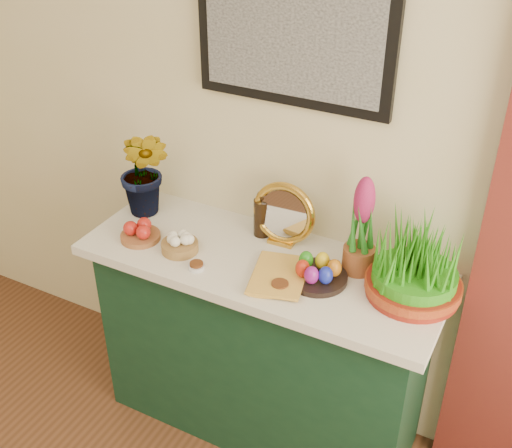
% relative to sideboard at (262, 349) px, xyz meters
% --- Properties ---
extents(sideboard, '(1.30, 0.45, 0.85)m').
position_rel_sideboard_xyz_m(sideboard, '(0.00, 0.00, 0.00)').
color(sideboard, '#133621').
rests_on(sideboard, ground).
extents(tablecloth, '(1.40, 0.55, 0.04)m').
position_rel_sideboard_xyz_m(tablecloth, '(0.00, 0.00, 0.45)').
color(tablecloth, silver).
rests_on(tablecloth, sideboard).
extents(hyacinth_green, '(0.27, 0.23, 0.52)m').
position_rel_sideboard_xyz_m(hyacinth_green, '(-0.58, 0.07, 0.73)').
color(hyacinth_green, '#25781F').
rests_on(hyacinth_green, tablecloth).
extents(apple_bowl, '(0.17, 0.17, 0.08)m').
position_rel_sideboard_xyz_m(apple_bowl, '(-0.49, -0.11, 0.50)').
color(apple_bowl, brown).
rests_on(apple_bowl, tablecloth).
extents(garlic_basket, '(0.18, 0.18, 0.08)m').
position_rel_sideboard_xyz_m(garlic_basket, '(-0.30, -0.10, 0.50)').
color(garlic_basket, olive).
rests_on(garlic_basket, tablecloth).
extents(vinegar_cruet, '(0.07, 0.07, 0.20)m').
position_rel_sideboard_xyz_m(vinegar_cruet, '(-0.08, 0.15, 0.55)').
color(vinegar_cruet, black).
rests_on(vinegar_cruet, tablecloth).
extents(mirror, '(0.26, 0.08, 0.26)m').
position_rel_sideboard_xyz_m(mirror, '(0.02, 0.14, 0.59)').
color(mirror, gold).
rests_on(mirror, tablecloth).
extents(book, '(0.23, 0.29, 0.04)m').
position_rel_sideboard_xyz_m(book, '(0.02, -0.11, 0.48)').
color(book, gold).
rests_on(book, tablecloth).
extents(spice_dish_left, '(0.06, 0.06, 0.03)m').
position_rel_sideboard_xyz_m(spice_dish_left, '(-0.18, -0.17, 0.48)').
color(spice_dish_left, silver).
rests_on(spice_dish_left, tablecloth).
extents(spice_dish_right, '(0.08, 0.08, 0.03)m').
position_rel_sideboard_xyz_m(spice_dish_right, '(0.14, -0.14, 0.48)').
color(spice_dish_right, silver).
rests_on(spice_dish_right, tablecloth).
extents(egg_plate, '(0.29, 0.29, 0.09)m').
position_rel_sideboard_xyz_m(egg_plate, '(0.24, -0.03, 0.50)').
color(egg_plate, black).
rests_on(egg_plate, tablecloth).
extents(hyacinth_pink, '(0.12, 0.12, 0.39)m').
position_rel_sideboard_xyz_m(hyacinth_pink, '(0.35, 0.10, 0.64)').
color(hyacinth_pink, brown).
rests_on(hyacinth_pink, tablecloth).
extents(wheatgrass_sabzeh, '(0.34, 0.34, 0.28)m').
position_rel_sideboard_xyz_m(wheatgrass_sabzeh, '(0.57, 0.05, 0.59)').
color(wheatgrass_sabzeh, maroon).
rests_on(wheatgrass_sabzeh, tablecloth).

